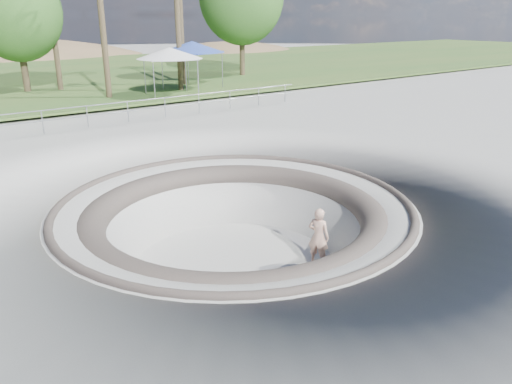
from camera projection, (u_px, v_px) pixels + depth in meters
ground at (234, 204)px, 14.34m from camera, size 180.00×180.00×0.00m
skate_bowl at (235, 261)px, 14.95m from camera, size 14.00×14.00×4.10m
safety_railing at (87, 116)px, 23.14m from camera, size 25.00×0.06×1.03m
skateboard at (317, 264)px, 14.77m from camera, size 0.84×0.48×0.08m
skater at (318, 237)px, 14.47m from camera, size 0.64×0.75×1.75m
canopy_white at (169, 53)px, 31.20m from camera, size 5.67×5.67×2.95m
canopy_blue at (192, 47)px, 34.01m from camera, size 5.73×5.73×3.18m
bushy_tree_mid at (16, 12)px, 31.93m from camera, size 5.72×5.20×8.25m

